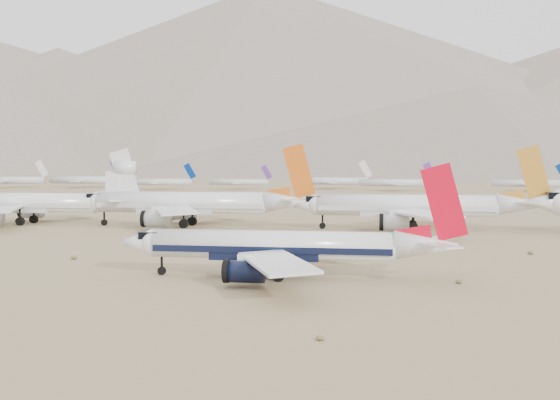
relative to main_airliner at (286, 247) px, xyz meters
name	(u,v)px	position (x,y,z in m)	size (l,w,h in m)	color
ground	(255,281)	(-3.49, -2.37, -3.97)	(7000.00, 7000.00, 0.00)	#8C7451
main_airliner	(286,247)	(0.00, 0.00, 0.00)	(40.93, 39.98, 14.44)	white
row2_gold_tail	(416,206)	(18.25, 66.49, 1.13)	(51.23, 50.10, 18.24)	white
row2_orange_tail	(191,204)	(-31.71, 66.63, 1.29)	(52.53, 51.39, 18.74)	white
row2_white_trijet	(32,202)	(-70.32, 66.90, 1.19)	(50.28, 49.14, 17.82)	white
distant_storage_row	(467,182)	(52.63, 294.95, 0.41)	(660.44, 62.98, 15.88)	silver
mountain_range	(414,90)	(66.69, 1645.64, 186.35)	(7354.00, 3024.00, 470.00)	slate
desert_scrub	(190,334)	(-3.46, -30.69, -3.68)	(261.14, 121.67, 0.63)	brown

